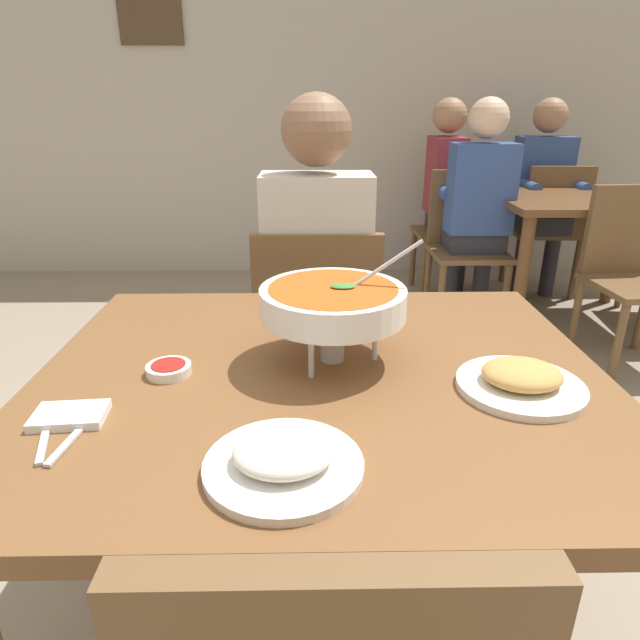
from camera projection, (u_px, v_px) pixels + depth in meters
name	position (u px, v px, depth m)	size (l,w,h in m)	color
ground_plane	(321.00, 636.00, 1.40)	(16.00, 16.00, 0.00)	gray
cafe_rear_partition	(312.00, 70.00, 3.93)	(10.00, 0.10, 3.00)	#BCB2A3
picture_frame_hung	(148.00, 0.00, 3.70)	(0.44, 0.03, 0.56)	#4C3823
dining_table_main	(321.00, 417.00, 1.15)	(1.15, 0.97, 0.77)	brown
chair_diner_main	(317.00, 336.00, 1.92)	(0.44, 0.44, 0.90)	brown
diner_main	(317.00, 269.00, 1.86)	(0.40, 0.45, 1.31)	#2D2D38
curry_bowl	(333.00, 303.00, 1.11)	(0.33, 0.30, 0.26)	silver
rice_plate	(283.00, 459.00, 0.80)	(0.24, 0.24, 0.06)	white
appetizer_plate	(521.00, 380.00, 1.03)	(0.24, 0.24, 0.06)	white
sauce_dish	(169.00, 369.00, 1.09)	(0.09, 0.09, 0.02)	white
napkin_folded	(70.00, 416.00, 0.93)	(0.12, 0.08, 0.02)	white
fork_utensil	(45.00, 434.00, 0.89)	(0.01, 0.17, 0.01)	silver
spoon_utensil	(76.00, 434.00, 0.89)	(0.01, 0.17, 0.01)	silver
dining_table_far	(581.00, 221.00, 3.18)	(1.00, 0.80, 0.77)	brown
chair_bg_left	(462.00, 223.00, 3.73)	(0.45, 0.45, 0.90)	brown
chair_bg_middle	(465.00, 237.00, 3.32)	(0.44, 0.44, 0.90)	brown
chair_bg_right	(549.00, 223.00, 3.71)	(0.46, 0.46, 0.90)	brown
chair_bg_corner	(632.00, 266.00, 2.74)	(0.47, 0.47, 0.90)	brown
patron_bg_left	(450.00, 187.00, 3.67)	(0.45, 0.40, 1.31)	#2D2D38
patron_bg_middle	(478.00, 201.00, 3.16)	(0.40, 0.45, 1.31)	#2D2D38
patron_bg_right	(542.00, 187.00, 3.67)	(0.40, 0.45, 1.31)	#2D2D38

